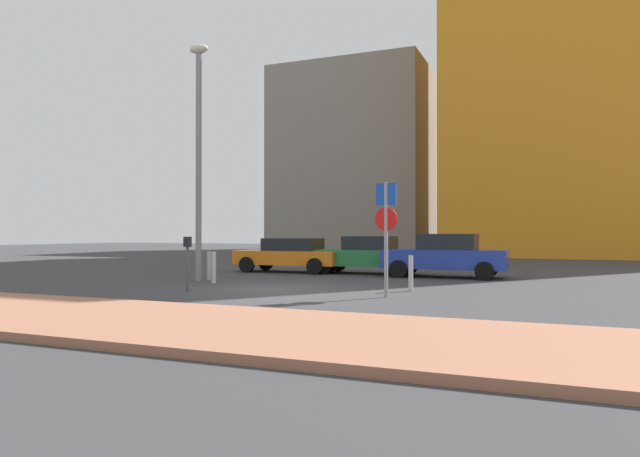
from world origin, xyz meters
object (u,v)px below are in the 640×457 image
(parked_car_green, at_px, (366,254))
(traffic_bollard_mid, at_px, (209,266))
(traffic_bollard_near, at_px, (411,273))
(traffic_bollard_far, at_px, (214,267))
(parked_car_blue, at_px, (445,255))
(street_lamp, at_px, (199,144))
(parking_sign_post, at_px, (386,225))
(parking_meter, at_px, (188,256))
(parked_car_orange, at_px, (290,254))

(parked_car_green, distance_m, traffic_bollard_mid, 6.40)
(traffic_bollard_near, distance_m, traffic_bollard_far, 6.47)
(parked_car_blue, relative_size, street_lamp, 0.55)
(parked_car_blue, distance_m, street_lamp, 9.61)
(traffic_bollard_far, bearing_deg, traffic_bollard_mid, 130.30)
(parked_car_green, bearing_deg, parking_sign_post, -68.62)
(parking_sign_post, bearing_deg, parking_meter, -171.91)
(parking_meter, bearing_deg, traffic_bollard_mid, 115.18)
(parked_car_green, relative_size, parking_meter, 2.78)
(parked_car_green, distance_m, parked_car_blue, 3.32)
(parking_sign_post, bearing_deg, traffic_bollard_mid, 158.67)
(parked_car_green, relative_size, street_lamp, 0.52)
(parking_meter, bearing_deg, street_lamp, 120.09)
(traffic_bollard_near, bearing_deg, parked_car_orange, 138.89)
(parked_car_blue, bearing_deg, traffic_bollard_mid, -149.91)
(parked_car_orange, bearing_deg, traffic_bollard_mid, -101.60)
(parking_sign_post, height_order, traffic_bollard_mid, parking_sign_post)
(traffic_bollard_near, bearing_deg, parking_meter, -156.12)
(traffic_bollard_near, bearing_deg, parked_car_blue, 89.85)
(parked_car_orange, xyz_separation_m, traffic_bollard_mid, (-0.93, -4.53, -0.24))
(parked_car_orange, bearing_deg, traffic_bollard_far, -90.88)
(parked_car_blue, bearing_deg, parking_meter, -126.01)
(street_lamp, bearing_deg, traffic_bollard_near, -4.99)
(parked_car_blue, bearing_deg, parked_car_orange, 177.49)
(parking_sign_post, relative_size, street_lamp, 0.36)
(parked_car_green, height_order, parking_sign_post, parking_sign_post)
(parked_car_blue, relative_size, traffic_bollard_far, 4.34)
(parking_meter, height_order, street_lamp, street_lamp)
(parking_meter, height_order, traffic_bollard_near, parking_meter)
(parked_car_orange, xyz_separation_m, parked_car_green, (3.15, 0.40, 0.03))
(parked_car_blue, relative_size, parking_meter, 2.91)
(parked_car_green, bearing_deg, street_lamp, -128.57)
(parked_car_green, bearing_deg, traffic_bollard_mid, -129.61)
(parked_car_orange, xyz_separation_m, parking_meter, (0.74, -8.07, 0.24))
(parked_car_orange, distance_m, parking_meter, 8.11)
(parking_meter, relative_size, traffic_bollard_near, 1.53)
(parked_car_orange, bearing_deg, traffic_bollard_near, -41.11)
(traffic_bollard_mid, bearing_deg, traffic_bollard_far, -49.70)
(parking_meter, bearing_deg, traffic_bollard_near, 23.88)
(parked_car_green, xyz_separation_m, street_lamp, (-4.24, -5.32, 3.89))
(parked_car_blue, bearing_deg, street_lamp, -148.24)
(parking_sign_post, bearing_deg, parked_car_green, 111.38)
(parking_meter, xyz_separation_m, street_lamp, (-1.83, 3.15, 3.68))
(parking_meter, xyz_separation_m, traffic_bollard_near, (5.65, 2.50, -0.48))
(parked_car_blue, bearing_deg, parked_car_green, 168.12)
(parked_car_orange, bearing_deg, parked_car_blue, -2.51)
(traffic_bollard_near, xyz_separation_m, traffic_bollard_far, (-6.47, 0.05, 0.01))
(parking_meter, bearing_deg, parked_car_blue, 53.99)
(traffic_bollard_near, distance_m, traffic_bollard_mid, 7.39)
(street_lamp, xyz_separation_m, traffic_bollard_far, (1.01, -0.61, -4.15))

